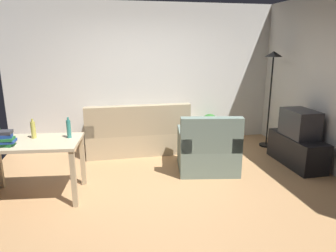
% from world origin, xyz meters
% --- Properties ---
extents(ground_plane, '(5.20, 4.40, 0.02)m').
position_xyz_m(ground_plane, '(0.00, 0.00, -0.01)').
color(ground_plane, tan).
extents(wall_rear, '(5.20, 0.10, 2.70)m').
position_xyz_m(wall_rear, '(0.00, 2.20, 1.35)').
color(wall_rear, silver).
rests_on(wall_rear, ground_plane).
extents(couch, '(1.82, 0.84, 0.92)m').
position_xyz_m(couch, '(-0.26, 1.59, 0.31)').
color(couch, tan).
rests_on(couch, ground_plane).
extents(tv_stand, '(0.44, 1.10, 0.48)m').
position_xyz_m(tv_stand, '(2.25, 0.42, 0.24)').
color(tv_stand, black).
rests_on(tv_stand, ground_plane).
extents(tv, '(0.41, 0.60, 0.44)m').
position_xyz_m(tv, '(2.25, 0.42, 0.70)').
color(tv, '#2D2D33').
rests_on(tv, tv_stand).
extents(torchiere_lamp, '(0.32, 0.32, 1.81)m').
position_xyz_m(torchiere_lamp, '(2.25, 1.40, 1.41)').
color(torchiere_lamp, black).
rests_on(torchiere_lamp, ground_plane).
extents(desk, '(1.27, 0.83, 0.76)m').
position_xyz_m(desk, '(-1.74, 0.09, 0.65)').
color(desk, '#C6B28E').
rests_on(desk, ground_plane).
extents(potted_plant, '(0.36, 0.36, 0.57)m').
position_xyz_m(potted_plant, '(1.25, 1.90, 0.33)').
color(potted_plant, brown).
rests_on(potted_plant, ground_plane).
extents(armchair, '(1.03, 0.98, 0.92)m').
position_xyz_m(armchair, '(0.73, 0.49, 0.32)').
color(armchair, slate).
rests_on(armchair, ground_plane).
extents(bottle_squat, '(0.06, 0.06, 0.25)m').
position_xyz_m(bottle_squat, '(-1.72, 0.22, 0.87)').
color(bottle_squat, '#BCB24C').
rests_on(bottle_squat, desk).
extents(bottle_tall, '(0.06, 0.06, 0.27)m').
position_xyz_m(bottle_tall, '(-1.28, 0.14, 0.88)').
color(bottle_tall, teal).
rests_on(bottle_tall, desk).
extents(book_stack, '(0.26, 0.18, 0.19)m').
position_xyz_m(book_stack, '(-2.00, -0.06, 0.85)').
color(book_stack, '#236B33').
rests_on(book_stack, desk).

